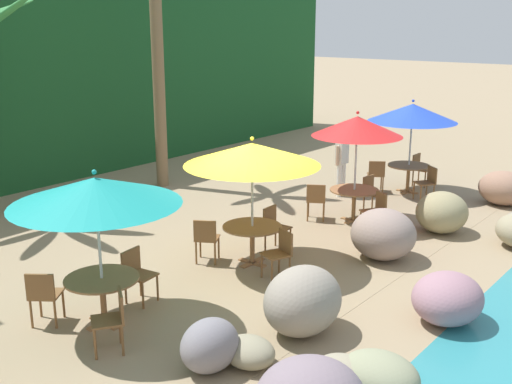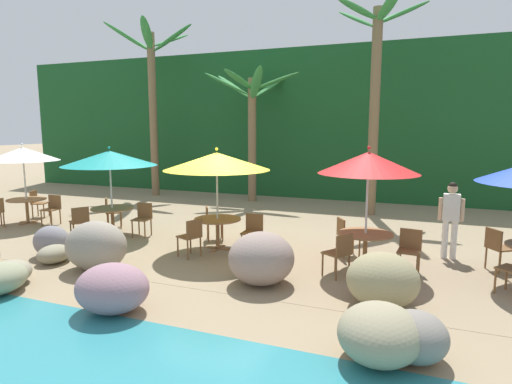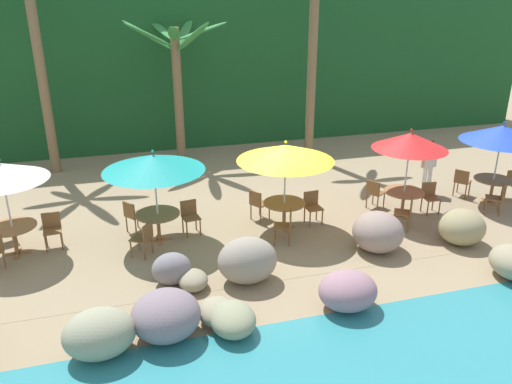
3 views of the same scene
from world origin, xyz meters
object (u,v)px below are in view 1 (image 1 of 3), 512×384
object	(u,v)px
dining_table_yellow	(252,232)
palm_tree_third	(157,23)
chair_teal_seaward	(136,272)
chair_blue_seaward	(419,167)
dining_table_red	(354,195)
chair_yellow_inland	(206,237)
umbrella_teal	(95,191)
chair_blue_left	(428,181)
waiter_in_white	(342,159)
dining_table_teal	(102,286)
chair_red_inland	(316,199)
chair_yellow_seaward	(274,225)
chair_teal_inland	(44,294)
umbrella_yellow	(252,154)
chair_red_left	(376,209)
dining_table_blue	(409,170)
chair_blue_inland	(376,174)
chair_red_seaward	(372,191)
umbrella_blue	(412,113)
chair_yellow_left	(280,251)
umbrella_red	(357,126)
chair_teal_left	(114,316)

from	to	relation	value
dining_table_yellow	palm_tree_third	bearing A→B (deg)	62.34
chair_teal_seaward	chair_blue_seaward	bearing A→B (deg)	-2.19
chair_blue_seaward	dining_table_red	bearing A→B (deg)	-176.89
dining_table_yellow	chair_yellow_inland	xyz separation A→B (m)	(-0.52, 0.68, -0.10)
umbrella_teal	chair_blue_left	xyz separation A→B (m)	(9.28, -0.97, -1.55)
dining_table_yellow	waiter_in_white	bearing A→B (deg)	13.01
dining_table_teal	dining_table_yellow	world-z (taller)	same
chair_red_inland	dining_table_red	bearing A→B (deg)	-52.62
chair_yellow_seaward	dining_table_red	world-z (taller)	chair_yellow_seaward
chair_teal_inland	waiter_in_white	world-z (taller)	waiter_in_white
umbrella_yellow	chair_red_left	bearing A→B (deg)	-16.92
dining_table_blue	palm_tree_third	size ratio (longest dim) A/B	0.16
waiter_in_white	chair_blue_inland	bearing A→B (deg)	-32.99
dining_table_teal	dining_table_red	bearing A→B (deg)	-3.20
chair_yellow_inland	chair_red_left	size ratio (longest dim) A/B	1.00
chair_red_left	waiter_in_white	xyz separation A→B (m)	(2.02, 2.10, 0.47)
chair_blue_seaward	palm_tree_third	xyz separation A→B (m)	(-4.42, 5.50, 3.81)
dining_table_yellow	chair_yellow_seaward	xyz separation A→B (m)	(0.84, 0.13, -0.10)
dining_table_yellow	chair_red_seaward	xyz separation A→B (m)	(4.28, -0.14, -0.10)
chair_yellow_seaward	umbrella_blue	bearing A→B (deg)	-1.64
chair_teal_seaward	chair_red_inland	distance (m)	5.32
dining_table_teal	chair_blue_inland	bearing A→B (deg)	2.55
chair_yellow_inland	chair_blue_left	xyz separation A→B (m)	(6.55, -1.44, 0.00)
umbrella_yellow	dining_table_red	distance (m)	3.74
umbrella_yellow	chair_red_left	size ratio (longest dim) A/B	2.84
umbrella_teal	dining_table_blue	size ratio (longest dim) A/B	2.23
chair_teal_inland	dining_table_red	bearing A→B (deg)	-7.85
dining_table_teal	chair_teal_inland	distance (m)	0.86
chair_teal_seaward	umbrella_blue	xyz separation A→B (m)	(8.89, -0.45, 1.60)
chair_teal_inland	chair_yellow_left	distance (m)	3.95
chair_red_seaward	chair_blue_left	world-z (taller)	same
umbrella_blue	chair_blue_seaward	distance (m)	1.81
chair_teal_inland	umbrella_red	bearing A→B (deg)	-7.85
chair_yellow_left	chair_red_inland	distance (m)	3.42
chair_yellow_left	umbrella_teal	bearing A→B (deg)	161.04
chair_red_inland	chair_red_left	bearing A→B (deg)	-84.54
chair_blue_inland	chair_teal_inland	bearing A→B (deg)	178.71
umbrella_teal	chair_red_left	xyz separation A→B (m)	(6.29, -1.14, -1.55)
chair_teal_left	umbrella_blue	distance (m)	10.25
chair_yellow_left	chair_blue_inland	size ratio (longest dim) A/B	1.00
umbrella_yellow	umbrella_blue	world-z (taller)	umbrella_blue
chair_yellow_left	dining_table_blue	xyz separation A→B (m)	(6.71, 0.79, 0.10)
umbrella_blue	chair_teal_left	bearing A→B (deg)	-177.09
umbrella_red	chair_red_left	world-z (taller)	umbrella_red
umbrella_teal	chair_blue_left	size ratio (longest dim) A/B	2.82
chair_red_seaward	palm_tree_third	size ratio (longest dim) A/B	0.13
umbrella_teal	chair_red_left	world-z (taller)	umbrella_teal
umbrella_yellow	chair_blue_inland	bearing A→B (deg)	5.97
umbrella_teal	chair_red_inland	xyz separation A→B (m)	(6.15, 0.31, -1.55)
chair_red_left	dining_table_yellow	bearing A→B (deg)	163.08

